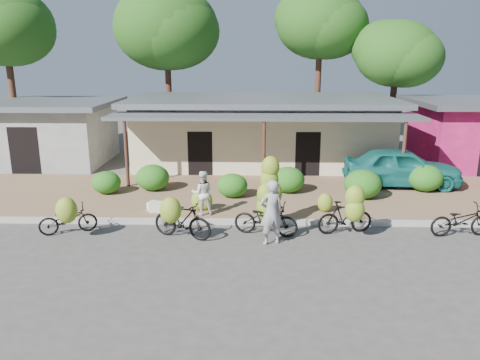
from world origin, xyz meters
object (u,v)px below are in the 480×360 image
(sack_far, at_px, (159,206))
(bike_far_right, at_px, (461,220))
(bike_right, at_px, (348,213))
(teal_van, at_px, (402,167))
(tree_near_right, at_px, (393,52))
(bike_center, at_px, (268,206))
(sack_near, at_px, (162,207))
(tree_back_left, at_px, (2,25))
(bike_left, at_px, (180,218))
(bike_far_left, at_px, (68,217))
(bystander, at_px, (202,193))
(vendor, at_px, (271,212))
(tree_far_center, at_px, (163,26))
(tree_center_right, at_px, (317,22))

(sack_far, bearing_deg, bike_far_right, -11.06)
(bike_right, relative_size, teal_van, 0.39)
(tree_near_right, bearing_deg, bike_center, -118.77)
(bike_far_right, bearing_deg, sack_near, 73.52)
(tree_back_left, relative_size, teal_van, 1.90)
(bike_left, bearing_deg, sack_far, 45.97)
(bike_far_left, bearing_deg, bystander, -88.31)
(tree_back_left, bearing_deg, bike_far_left, -58.15)
(sack_near, distance_m, bystander, 1.60)
(vendor, bearing_deg, tree_near_right, -135.81)
(tree_near_right, bearing_deg, tree_far_center, 173.42)
(vendor, height_order, bystander, vendor)
(tree_back_left, bearing_deg, sack_far, -45.45)
(tree_near_right, bearing_deg, tree_center_right, 153.43)
(vendor, bearing_deg, bike_far_left, -23.87)
(bike_right, relative_size, sack_near, 2.15)
(tree_far_center, height_order, bike_far_right, tree_far_center)
(tree_far_center, xyz_separation_m, bike_left, (3.08, -15.48, -6.34))
(teal_van, bearing_deg, bike_right, 152.20)
(bike_left, relative_size, bike_center, 0.83)
(bike_center, bearing_deg, sack_near, 80.06)
(tree_near_right, relative_size, bike_far_left, 3.99)
(tree_far_center, relative_size, vendor, 4.83)
(tree_near_right, distance_m, bike_far_right, 14.48)
(bike_center, xyz_separation_m, sack_near, (-3.60, 1.63, -0.59))
(tree_center_right, bearing_deg, bike_right, -93.24)
(teal_van, bearing_deg, tree_far_center, 53.02)
(tree_near_right, xyz_separation_m, bike_right, (-4.88, -13.54, -4.82))
(teal_van, bearing_deg, tree_center_right, 16.57)
(tree_near_right, xyz_separation_m, bike_left, (-9.92, -13.97, -4.88))
(bike_far_left, bearing_deg, tree_back_left, 10.55)
(bike_far_right, distance_m, teal_van, 5.31)
(teal_van, bearing_deg, bike_far_left, 118.48)
(bike_center, bearing_deg, bystander, 73.18)
(teal_van, bearing_deg, bike_far_right, -174.16)
(bike_far_right, relative_size, teal_van, 0.42)
(tree_center_right, xyz_separation_m, bike_far_right, (2.58, -15.50, -6.77))
(tree_back_left, xyz_separation_m, bike_left, (11.08, -12.47, -6.26))
(bike_far_left, bearing_deg, bike_far_right, -110.35)
(sack_near, height_order, teal_van, teal_van)
(bike_right, height_order, sack_near, bike_right)
(tree_back_left, distance_m, vendor, 19.68)
(tree_far_center, xyz_separation_m, tree_center_right, (9.00, 0.50, 0.27))
(tree_back_left, distance_m, bike_right, 21.05)
(bike_far_left, distance_m, bike_right, 8.55)
(bike_left, distance_m, bystander, 2.03)
(bike_far_right, bearing_deg, bike_left, 87.54)
(bike_center, bearing_deg, tree_center_right, 2.25)
(tree_center_right, relative_size, bike_left, 4.69)
(tree_near_right, height_order, bike_far_right, tree_near_right)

